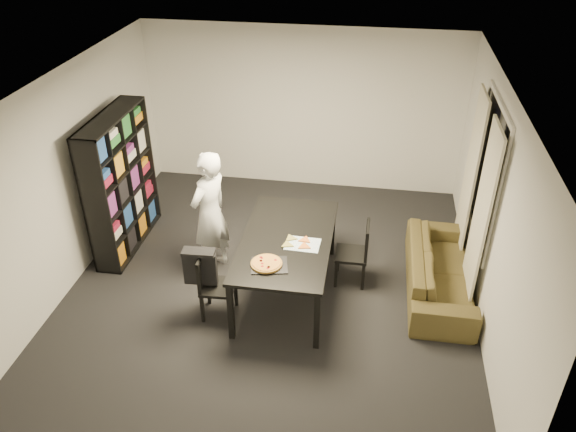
% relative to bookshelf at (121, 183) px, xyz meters
% --- Properties ---
extents(room, '(5.01, 5.51, 2.61)m').
position_rel_bookshelf_xyz_m(room, '(2.16, -0.60, 0.35)').
color(room, black).
rests_on(room, ground).
extents(window_pane, '(0.02, 1.40, 1.60)m').
position_rel_bookshelf_xyz_m(window_pane, '(4.64, -0.00, 0.55)').
color(window_pane, black).
rests_on(window_pane, room).
extents(window_frame, '(0.03, 1.52, 1.72)m').
position_rel_bookshelf_xyz_m(window_frame, '(4.64, -0.00, 0.55)').
color(window_frame, white).
rests_on(window_frame, room).
extents(curtain_left, '(0.03, 0.70, 2.25)m').
position_rel_bookshelf_xyz_m(curtain_left, '(4.56, -0.52, 0.20)').
color(curtain_left, beige).
rests_on(curtain_left, room).
extents(curtain_right, '(0.03, 0.70, 2.25)m').
position_rel_bookshelf_xyz_m(curtain_right, '(4.56, 0.52, 0.20)').
color(curtain_right, beige).
rests_on(curtain_right, room).
extents(bookshelf, '(0.35, 1.50, 1.90)m').
position_rel_bookshelf_xyz_m(bookshelf, '(0.00, 0.00, 0.00)').
color(bookshelf, black).
rests_on(bookshelf, room).
extents(dining_table, '(1.06, 1.91, 0.80)m').
position_rel_bookshelf_xyz_m(dining_table, '(2.37, -0.73, -0.22)').
color(dining_table, black).
rests_on(dining_table, room).
extents(chair_left, '(0.41, 0.41, 0.83)m').
position_rel_bookshelf_xyz_m(chair_left, '(1.57, -1.27, -0.48)').
color(chair_left, black).
rests_on(chair_left, room).
extents(chair_right, '(0.40, 0.40, 0.85)m').
position_rel_bookshelf_xyz_m(chair_right, '(3.22, -0.38, -0.46)').
color(chair_right, black).
rests_on(chair_right, room).
extents(draped_jacket, '(0.39, 0.18, 0.46)m').
position_rel_bookshelf_xyz_m(draped_jacket, '(1.46, -1.27, -0.26)').
color(draped_jacket, black).
rests_on(draped_jacket, chair_left).
extents(person, '(0.62, 0.73, 1.68)m').
position_rel_bookshelf_xyz_m(person, '(1.33, -0.40, -0.11)').
color(person, silver).
rests_on(person, room).
extents(baking_tray, '(0.45, 0.39, 0.01)m').
position_rel_bookshelf_xyz_m(baking_tray, '(2.26, -1.29, -0.15)').
color(baking_tray, black).
rests_on(baking_tray, dining_table).
extents(pepperoni_pizza, '(0.35, 0.35, 0.03)m').
position_rel_bookshelf_xyz_m(pepperoni_pizza, '(2.23, -1.29, -0.13)').
color(pepperoni_pizza, olive).
rests_on(pepperoni_pizza, dining_table).
extents(kitchen_towel, '(0.41, 0.31, 0.01)m').
position_rel_bookshelf_xyz_m(kitchen_towel, '(2.57, -0.82, -0.15)').
color(kitchen_towel, white).
rests_on(kitchen_towel, dining_table).
extents(pizza_slices, '(0.47, 0.44, 0.01)m').
position_rel_bookshelf_xyz_m(pizza_slices, '(2.50, -0.81, -0.14)').
color(pizza_slices, '#C4773D').
rests_on(pizza_slices, dining_table).
extents(sofa, '(0.76, 1.94, 0.57)m').
position_rel_bookshelf_xyz_m(sofa, '(4.24, -0.38, -0.67)').
color(sofa, '#433D1A').
rests_on(sofa, room).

